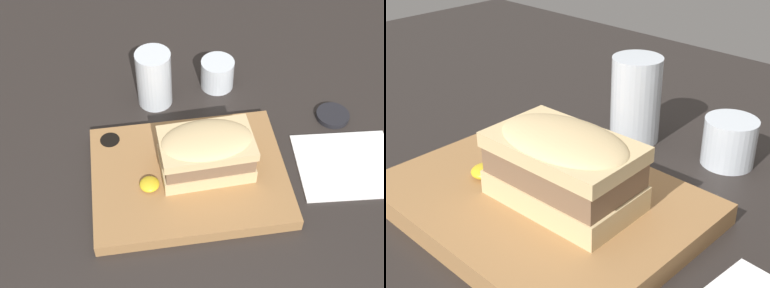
# 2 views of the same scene
# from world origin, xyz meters

# --- Properties ---
(dining_table) EXTENTS (1.76, 1.28, 0.02)m
(dining_table) POSITION_xyz_m (0.00, 0.00, 0.01)
(dining_table) COLOR #282321
(dining_table) RESTS_ON ground
(serving_board) EXTENTS (0.33, 0.25, 0.03)m
(serving_board) POSITION_xyz_m (-0.01, 0.00, 0.03)
(serving_board) COLOR #9E7042
(serving_board) RESTS_ON dining_table
(sandwich) EXTENTS (0.16, 0.10, 0.08)m
(sandwich) POSITION_xyz_m (0.02, 0.01, 0.09)
(sandwich) COLOR #DBBC84
(sandwich) RESTS_ON serving_board
(mustard_dollop) EXTENTS (0.03, 0.03, 0.01)m
(mustard_dollop) POSITION_xyz_m (-0.08, -0.02, 0.05)
(mustard_dollop) COLOR gold
(mustard_dollop) RESTS_ON serving_board
(water_glass) EXTENTS (0.07, 0.07, 0.12)m
(water_glass) POSITION_xyz_m (-0.05, 0.21, 0.07)
(water_glass) COLOR silver
(water_glass) RESTS_ON dining_table
(wine_glass) EXTENTS (0.07, 0.07, 0.06)m
(wine_glass) POSITION_xyz_m (0.08, 0.24, 0.05)
(wine_glass) COLOR silver
(wine_glass) RESTS_ON dining_table
(napkin) EXTENTS (0.19, 0.17, 0.00)m
(napkin) POSITION_xyz_m (0.27, -0.01, 0.02)
(napkin) COLOR white
(napkin) RESTS_ON dining_table
(condiment_dish) EXTENTS (0.06, 0.06, 0.01)m
(condiment_dish) POSITION_xyz_m (0.29, 0.11, 0.03)
(condiment_dish) COLOR black
(condiment_dish) RESTS_ON dining_table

